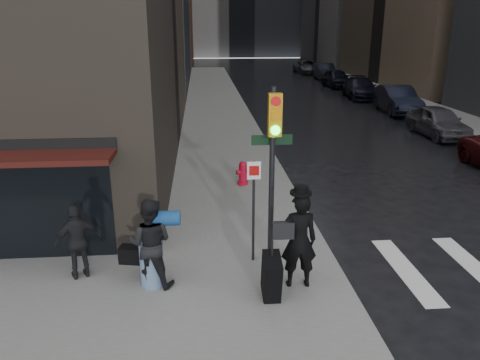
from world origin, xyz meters
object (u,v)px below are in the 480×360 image
object	(u,v)px
man_greycoat	(78,242)
parked_car_5	(324,71)
fire_hydrant	(243,174)
parked_car_4	(337,78)
parked_car_2	(397,100)
man_overcoat	(293,246)
parked_car_1	(438,121)
parked_car_6	(307,67)
man_jeans	(150,243)
traffic_light	(271,154)
parked_car_3	(360,88)

from	to	relation	value
man_greycoat	parked_car_5	xyz separation A→B (m)	(15.00, 37.90, -0.18)
man_greycoat	fire_hydrant	world-z (taller)	man_greycoat
man_greycoat	parked_car_4	xyz separation A→B (m)	(14.46, 31.59, -0.19)
fire_hydrant	parked_car_2	distance (m)	17.07
man_overcoat	parked_car_1	bearing A→B (deg)	-125.01
man_greycoat	parked_car_6	bearing A→B (deg)	-131.06
man_jeans	parked_car_5	bearing A→B (deg)	-98.31
man_greycoat	parked_car_1	size ratio (longest dim) A/B	0.38
parked_car_1	fire_hydrant	bearing A→B (deg)	-146.26
man_overcoat	man_greycoat	xyz separation A→B (m)	(-4.35, 0.79, -0.11)
fire_hydrant	parked_car_6	size ratio (longest dim) A/B	0.15
parked_car_1	parked_car_2	xyz separation A→B (m)	(0.53, 6.31, 0.09)
parked_car_5	man_jeans	bearing A→B (deg)	-108.20
parked_car_5	man_overcoat	bearing A→B (deg)	-104.22
parked_car_1	man_greycoat	bearing A→B (deg)	-138.67
traffic_light	parked_car_2	world-z (taller)	traffic_light
man_jeans	parked_car_1	bearing A→B (deg)	-122.83
parked_car_2	parked_car_5	size ratio (longest dim) A/B	1.05
traffic_light	fire_hydrant	world-z (taller)	traffic_light
man_jeans	man_greycoat	world-z (taller)	man_jeans
traffic_light	parked_car_2	size ratio (longest dim) A/B	0.77
fire_hydrant	parked_car_4	distance (m)	27.94
parked_car_4	parked_car_5	distance (m)	6.33
parked_car_2	man_overcoat	bearing A→B (deg)	-113.55
parked_car_2	parked_car_4	world-z (taller)	parked_car_2
man_greycoat	fire_hydrant	distance (m)	6.95
man_greycoat	parked_car_5	bearing A→B (deg)	-134.31
fire_hydrant	parked_car_2	xyz separation A→B (m)	(10.73, 13.27, 0.32)
parked_car_3	parked_car_5	distance (m)	12.62
fire_hydrant	parked_car_5	size ratio (longest dim) A/B	0.17
parked_car_1	parked_car_3	distance (m)	12.62
parked_car_5	parked_car_2	bearing A→B (deg)	-89.87
parked_car_3	parked_car_5	size ratio (longest dim) A/B	1.07
man_overcoat	parked_car_5	world-z (taller)	man_overcoat
man_jeans	man_greycoat	bearing A→B (deg)	-4.76
traffic_light	man_greycoat	bearing A→B (deg)	-176.09
traffic_light	parked_car_3	bearing A→B (deg)	66.28
man_overcoat	fire_hydrant	xyz separation A→B (m)	(-0.42, 6.51, -0.56)
man_greycoat	parked_car_1	distance (m)	18.98
parked_car_1	parked_car_6	bearing A→B (deg)	88.48
man_greycoat	man_overcoat	bearing A→B (deg)	146.97
parked_car_6	parked_car_4	bearing A→B (deg)	-93.23
parked_car_1	parked_car_5	size ratio (longest dim) A/B	0.90
man_greycoat	parked_car_6	xyz separation A→B (m)	(14.65, 44.21, -0.24)
parked_car_5	parked_car_6	size ratio (longest dim) A/B	0.92
man_greycoat	parked_car_2	distance (m)	23.98
man_jeans	man_greycoat	size ratio (longest dim) A/B	1.15
man_overcoat	parked_car_3	world-z (taller)	man_overcoat
man_jeans	parked_car_6	bearing A→B (deg)	-95.34
parked_car_4	man_jeans	bearing A→B (deg)	-114.37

